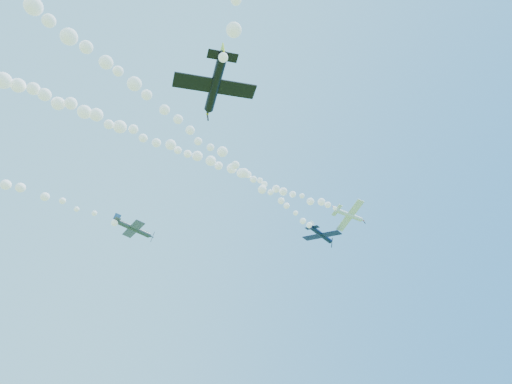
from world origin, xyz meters
name	(u,v)px	position (x,y,z in m)	size (l,w,h in m)	color
plane_white	(350,215)	(26.33, 0.75, 53.53)	(7.39, 7.37, 2.52)	silver
smoke_trail_white	(179,149)	(-8.70, -0.58, 53.23)	(65.69, 5.07, 3.08)	white
plane_navy	(322,235)	(24.04, 7.12, 52.24)	(7.82, 8.06, 2.51)	#0C1535
smoke_trail_navy	(142,92)	(-17.13, -9.50, 52.02)	(78.14, 33.28, 3.09)	white
plane_grey	(133,228)	(-11.17, 10.83, 44.03)	(7.22, 7.53, 2.82)	#333C4B
plane_black	(215,85)	(-11.73, -24.96, 37.00)	(8.08, 7.66, 2.33)	black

